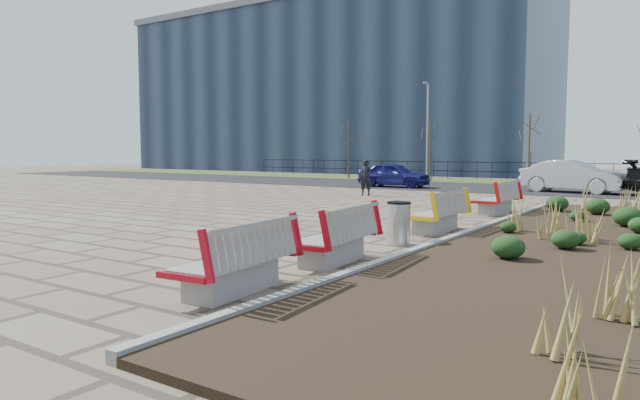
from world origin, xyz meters
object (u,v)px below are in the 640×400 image
Objects in this scene: bench_c at (436,211)px; car_blue at (394,175)px; pedestrian at (366,178)px; bench_b at (332,235)px; bench_d at (496,198)px; litter_bin at (399,224)px; bench_a at (232,257)px; lamp_west at (427,133)px; car_silver at (573,176)px.

bench_c is 16.55m from car_blue.
car_blue is at bearing 87.94° from pedestrian.
bench_b is 1.00× the size of bench_c.
bench_d is 1.35× the size of pedestrian.
car_blue reaches higher than litter_bin.
bench_a is 2.39× the size of litter_bin.
bench_d is 7.90m from pedestrian.
bench_a is at bearing -161.98° from car_blue.
lamp_west reaches higher than car_blue.
bench_a is 0.47× the size of car_silver.
bench_b is at bearing -92.17° from litter_bin.
car_silver reaches higher than bench_a.
car_blue is (-1.46, 5.62, -0.11)m from pedestrian.
bench_d is at bearing 84.92° from bench_a.
lamp_west is at bearing 114.90° from bench_c.
bench_a is 23.02m from car_blue.
bench_a is 17.26m from pedestrian.
litter_bin is 24.34m from lamp_west.
bench_c and bench_d have the same top height.
bench_b is 2.39× the size of litter_bin.
car_silver reaches higher than bench_b.
bench_c is at bearing 84.92° from bench_a.
bench_b is at bearing -87.15° from bench_d.
bench_c is 1.00× the size of bench_d.
bench_a is 7.15m from bench_c.
lamp_west is (-9.00, 27.38, 2.54)m from bench_a.
car_silver is (7.13, 6.73, -0.01)m from pedestrian.
litter_bin is 0.23× the size of car_blue.
pedestrian is (-6.83, 3.96, 0.28)m from bench_d.
bench_d is (0.00, 4.75, 0.00)m from bench_c.
pedestrian is 11.94m from lamp_west.
pedestrian is 0.34× the size of car_silver.
bench_c is 2.39× the size of litter_bin.
litter_bin is at bearing 83.86° from bench_a.
litter_bin is 18.53m from car_blue.
pedestrian is at bearing 152.78° from bench_d.
car_blue reaches higher than bench_a.
litter_bin is at bearing -172.75° from car_silver.
litter_bin is at bearing -156.19° from car_blue.
bench_c is at bearing 92.38° from litter_bin.
litter_bin is 17.64m from car_silver.
pedestrian is 5.81m from car_blue.
bench_a and bench_b have the same top height.
pedestrian reaches higher than bench_a.
bench_b reaches higher than litter_bin.
lamp_west reaches higher than bench_b.
bench_d is at bearing -173.69° from car_silver.
bench_d is at bearing 84.73° from bench_b.
bench_a is 1.35× the size of pedestrian.
car_silver is at bearing 26.67° from pedestrian.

